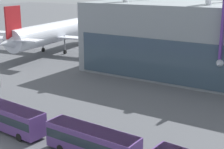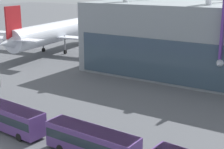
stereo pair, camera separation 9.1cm
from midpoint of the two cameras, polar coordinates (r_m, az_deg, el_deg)
airliner_at_gate_near at (r=95.41m, az=-9.33°, el=6.92°), size 40.59×44.24×13.57m
shuttle_bus_2 at (r=46.56m, az=-16.71°, el=-6.67°), size 11.47×3.50×3.34m
shuttle_bus_3 at (r=38.19m, az=-3.36°, el=-10.96°), size 11.40×3.15×3.34m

